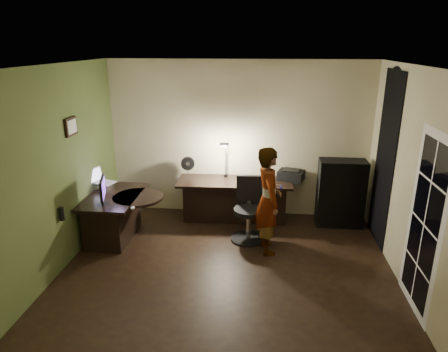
# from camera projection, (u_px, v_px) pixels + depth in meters

# --- Properties ---
(floor) EXTENTS (4.50, 4.00, 0.01)m
(floor) POSITION_uv_depth(u_px,v_px,m) (227.00, 270.00, 5.46)
(floor) COLOR black
(floor) RESTS_ON ground
(ceiling) EXTENTS (4.50, 4.00, 0.01)m
(ceiling) POSITION_uv_depth(u_px,v_px,m) (228.00, 65.00, 4.60)
(ceiling) COLOR silver
(ceiling) RESTS_ON floor
(wall_back) EXTENTS (4.50, 0.01, 2.70)m
(wall_back) POSITION_uv_depth(u_px,v_px,m) (238.00, 140.00, 6.92)
(wall_back) COLOR beige
(wall_back) RESTS_ON floor
(wall_front) EXTENTS (4.50, 0.01, 2.70)m
(wall_front) POSITION_uv_depth(u_px,v_px,m) (203.00, 257.00, 3.14)
(wall_front) COLOR beige
(wall_front) RESTS_ON floor
(wall_left) EXTENTS (0.01, 4.00, 2.70)m
(wall_left) POSITION_uv_depth(u_px,v_px,m) (57.00, 171.00, 5.25)
(wall_left) COLOR beige
(wall_left) RESTS_ON floor
(wall_right) EXTENTS (0.01, 4.00, 2.70)m
(wall_right) POSITION_uv_depth(u_px,v_px,m) (413.00, 183.00, 4.81)
(wall_right) COLOR beige
(wall_right) RESTS_ON floor
(green_wall_overlay) EXTENTS (0.00, 4.00, 2.70)m
(green_wall_overlay) POSITION_uv_depth(u_px,v_px,m) (58.00, 171.00, 5.25)
(green_wall_overlay) COLOR #4B5D2B
(green_wall_overlay) RESTS_ON floor
(arched_doorway) EXTENTS (0.01, 0.90, 2.60)m
(arched_doorway) POSITION_uv_depth(u_px,v_px,m) (385.00, 160.00, 5.91)
(arched_doorway) COLOR black
(arched_doorway) RESTS_ON floor
(french_door) EXTENTS (0.02, 0.92, 2.10)m
(french_door) POSITION_uv_depth(u_px,v_px,m) (425.00, 225.00, 4.38)
(french_door) COLOR white
(french_door) RESTS_ON floor
(framed_picture) EXTENTS (0.04, 0.30, 0.25)m
(framed_picture) POSITION_uv_depth(u_px,v_px,m) (71.00, 127.00, 5.51)
(framed_picture) COLOR black
(framed_picture) RESTS_ON wall_left
(desk_left) EXTENTS (0.77, 1.25, 0.72)m
(desk_left) POSITION_uv_depth(u_px,v_px,m) (116.00, 217.00, 6.25)
(desk_left) COLOR black
(desk_left) RESTS_ON floor
(desk_right) EXTENTS (1.95, 0.75, 0.72)m
(desk_right) POSITION_uv_depth(u_px,v_px,m) (234.00, 201.00, 6.88)
(desk_right) COLOR black
(desk_right) RESTS_ON floor
(cabinet) EXTENTS (0.76, 0.38, 1.14)m
(cabinet) POSITION_uv_depth(u_px,v_px,m) (341.00, 193.00, 6.64)
(cabinet) COLOR black
(cabinet) RESTS_ON floor
(laptop_stand) EXTENTS (0.29, 0.25, 0.11)m
(laptop_stand) POSITION_uv_depth(u_px,v_px,m) (103.00, 186.00, 6.40)
(laptop_stand) COLOR silver
(laptop_stand) RESTS_ON desk_left
(laptop) EXTENTS (0.43, 0.41, 0.23)m
(laptop) POSITION_uv_depth(u_px,v_px,m) (104.00, 176.00, 6.34)
(laptop) COLOR silver
(laptop) RESTS_ON laptop_stand
(monitor) EXTENTS (0.22, 0.45, 0.29)m
(monitor) POSITION_uv_depth(u_px,v_px,m) (102.00, 196.00, 5.76)
(monitor) COLOR black
(monitor) RESTS_ON desk_left
(mouse) EXTENTS (0.06, 0.09, 0.03)m
(mouse) POSITION_uv_depth(u_px,v_px,m) (133.00, 208.00, 5.67)
(mouse) COLOR silver
(mouse) RESTS_ON desk_left
(phone) EXTENTS (0.09, 0.13, 0.01)m
(phone) POSITION_uv_depth(u_px,v_px,m) (134.00, 190.00, 6.39)
(phone) COLOR black
(phone) RESTS_ON desk_left
(pen) EXTENTS (0.08, 0.15, 0.01)m
(pen) POSITION_uv_depth(u_px,v_px,m) (141.00, 209.00, 5.65)
(pen) COLOR black
(pen) RESTS_ON desk_left
(speaker) EXTENTS (0.08, 0.08, 0.18)m
(speaker) POSITION_uv_depth(u_px,v_px,m) (62.00, 214.00, 5.29)
(speaker) COLOR black
(speaker) RESTS_ON desk_left
(notepad) EXTENTS (0.17, 0.23, 0.01)m
(notepad) POSITION_uv_depth(u_px,v_px,m) (106.00, 200.00, 5.98)
(notepad) COLOR silver
(notepad) RESTS_ON desk_left
(desk_fan) EXTENTS (0.26, 0.17, 0.37)m
(desk_fan) POSITION_uv_depth(u_px,v_px,m) (188.00, 167.00, 6.95)
(desk_fan) COLOR black
(desk_fan) RESTS_ON desk_right
(headphones) EXTENTS (0.21, 0.11, 0.09)m
(headphones) POSITION_uv_depth(u_px,v_px,m) (276.00, 187.00, 6.37)
(headphones) COLOR navy
(headphones) RESTS_ON desk_right
(printer) EXTENTS (0.50, 0.44, 0.19)m
(printer) POSITION_uv_depth(u_px,v_px,m) (291.00, 175.00, 6.81)
(printer) COLOR black
(printer) RESTS_ON desk_right
(desk_lamp) EXTENTS (0.29, 0.37, 0.73)m
(desk_lamp) POSITION_uv_depth(u_px,v_px,m) (226.00, 157.00, 6.86)
(desk_lamp) COLOR black
(desk_lamp) RESTS_ON desk_right
(office_chair) EXTENTS (0.57, 0.57, 0.99)m
(office_chair) POSITION_uv_depth(u_px,v_px,m) (249.00, 211.00, 6.14)
(office_chair) COLOR black
(office_chair) RESTS_ON floor
(person) EXTENTS (0.51, 0.64, 1.59)m
(person) POSITION_uv_depth(u_px,v_px,m) (268.00, 201.00, 5.73)
(person) COLOR #D8A88C
(person) RESTS_ON floor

